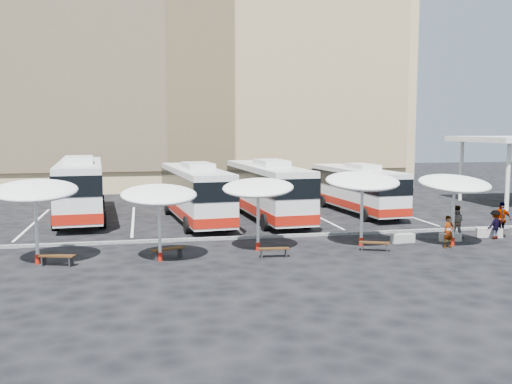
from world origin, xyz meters
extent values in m
plane|color=black|center=(0.00, 0.00, 0.00)|extent=(120.00, 120.00, 0.00)
cube|color=tan|center=(0.00, 32.00, 12.50)|extent=(42.00, 18.00, 25.00)
cube|color=tan|center=(0.00, 22.90, 12.00)|extent=(40.00, 0.30, 20.00)
cylinder|color=silver|center=(20.00, 7.00, 2.40)|extent=(0.30, 0.30, 4.80)
cylinder|color=silver|center=(20.00, 13.00, 2.40)|extent=(0.30, 0.30, 4.80)
cube|color=black|center=(0.00, 0.50, 0.07)|extent=(34.00, 0.25, 0.15)
cube|color=white|center=(-12.00, 8.00, 0.01)|extent=(0.15, 12.00, 0.01)
cube|color=white|center=(-6.00, 8.00, 0.01)|extent=(0.15, 12.00, 0.01)
cube|color=white|center=(0.00, 8.00, 0.01)|extent=(0.15, 12.00, 0.01)
cube|color=white|center=(6.00, 8.00, 0.01)|extent=(0.15, 12.00, 0.01)
cube|color=white|center=(12.00, 8.00, 0.01)|extent=(0.15, 12.00, 0.01)
cube|color=silver|center=(-9.31, 9.44, 2.07)|extent=(3.55, 12.90, 3.19)
cube|color=black|center=(-9.31, 9.44, 2.71)|extent=(3.62, 12.96, 1.17)
cube|color=#AA170C|center=(-9.31, 9.44, 0.90)|extent=(3.62, 12.96, 0.58)
cube|color=#AA170C|center=(-9.76, 15.80, 1.27)|extent=(2.73, 0.40, 1.49)
cube|color=silver|center=(-9.23, 8.38, 3.88)|extent=(1.92, 3.30, 0.42)
cylinder|color=black|center=(-10.90, 13.05, 0.53)|extent=(0.45, 1.09, 1.06)
cylinder|color=black|center=(-8.25, 13.24, 0.53)|extent=(0.45, 1.09, 1.06)
cylinder|color=black|center=(-10.33, 5.11, 0.53)|extent=(0.45, 1.09, 1.06)
cylinder|color=black|center=(-7.68, 5.30, 0.53)|extent=(0.45, 1.09, 1.06)
cube|color=silver|center=(-2.15, 6.62, 1.91)|extent=(3.62, 11.91, 2.93)
cube|color=black|center=(-2.15, 6.62, 2.49)|extent=(3.68, 11.98, 1.07)
cube|color=#AA170C|center=(-2.15, 6.62, 0.83)|extent=(3.68, 11.98, 0.54)
cube|color=#AA170C|center=(-2.74, 12.45, 1.17)|extent=(2.51, 0.45, 1.37)
cube|color=silver|center=(-2.05, 5.65, 3.57)|extent=(1.85, 3.07, 0.39)
cylinder|color=black|center=(-3.71, 9.90, 0.49)|extent=(0.44, 1.01, 0.98)
cylinder|color=black|center=(-1.28, 10.15, 0.49)|extent=(0.44, 1.01, 0.98)
cylinder|color=black|center=(-2.97, 2.61, 0.49)|extent=(0.44, 1.01, 0.98)
cylinder|color=black|center=(-0.54, 2.86, 0.49)|extent=(0.44, 1.01, 0.98)
cube|color=silver|center=(2.46, 6.70, 1.97)|extent=(3.28, 12.25, 3.03)
cube|color=black|center=(2.46, 6.70, 2.57)|extent=(3.34, 12.31, 1.11)
cube|color=#AA170C|center=(2.46, 6.70, 0.86)|extent=(3.34, 12.31, 0.56)
cube|color=#AA170C|center=(2.08, 12.75, 1.21)|extent=(2.59, 0.36, 1.41)
cube|color=silver|center=(2.53, 5.70, 3.68)|extent=(1.80, 3.12, 0.40)
cylinder|color=black|center=(0.98, 10.15, 0.50)|extent=(0.42, 1.03, 1.01)
cylinder|color=black|center=(3.50, 10.31, 0.50)|extent=(0.42, 1.03, 1.01)
cylinder|color=black|center=(1.46, 2.59, 0.50)|extent=(0.42, 1.03, 1.01)
cylinder|color=black|center=(3.98, 2.75, 0.50)|extent=(0.42, 1.03, 1.01)
cube|color=silver|center=(9.12, 8.16, 1.74)|extent=(3.09, 10.88, 2.68)
cube|color=black|center=(9.12, 8.16, 2.28)|extent=(3.15, 10.94, 0.98)
cube|color=#AA170C|center=(9.12, 8.16, 0.76)|extent=(3.15, 10.94, 0.49)
cube|color=#AA170C|center=(8.69, 13.51, 1.07)|extent=(2.30, 0.36, 1.25)
cube|color=silver|center=(9.19, 7.27, 3.26)|extent=(1.64, 2.79, 0.36)
cylinder|color=black|center=(7.76, 11.19, 0.45)|extent=(0.38, 0.92, 0.89)
cylinder|color=black|center=(9.98, 11.37, 0.45)|extent=(0.38, 0.92, 0.89)
cylinder|color=black|center=(8.29, 4.50, 0.45)|extent=(0.38, 0.92, 0.89)
cylinder|color=black|center=(10.52, 4.68, 0.45)|extent=(0.38, 0.92, 0.89)
cylinder|color=silver|center=(-9.89, -3.25, 1.57)|extent=(0.16, 0.16, 3.15)
cylinder|color=#AA170C|center=(-9.89, -3.25, 0.21)|extent=(0.25, 0.25, 0.42)
ellipsoid|color=white|center=(-9.89, -3.25, 3.20)|extent=(3.83, 3.87, 1.08)
cylinder|color=silver|center=(-4.70, -3.75, 1.46)|extent=(0.15, 0.15, 2.92)
cylinder|color=#AA170C|center=(-4.70, -3.75, 0.19)|extent=(0.23, 0.23, 0.39)
ellipsoid|color=white|center=(-4.70, -3.75, 2.96)|extent=(3.56, 3.60, 1.00)
cylinder|color=silver|center=(-0.02, -2.49, 1.49)|extent=(0.18, 0.18, 2.99)
cylinder|color=#AA170C|center=(-0.02, -2.49, 0.20)|extent=(0.28, 0.28, 0.40)
ellipsoid|color=white|center=(-0.02, -2.49, 3.04)|extent=(4.38, 4.41, 1.02)
cylinder|color=silver|center=(5.24, -2.45, 1.60)|extent=(0.16, 0.16, 3.19)
cylinder|color=#AA170C|center=(5.24, -2.45, 0.21)|extent=(0.26, 0.26, 0.43)
ellipsoid|color=white|center=(5.24, -2.45, 3.25)|extent=(3.95, 3.99, 1.09)
cylinder|color=silver|center=(9.73, -3.29, 1.54)|extent=(0.15, 0.15, 3.07)
cylinder|color=#AA170C|center=(9.73, -3.29, 0.20)|extent=(0.23, 0.23, 0.41)
ellipsoid|color=white|center=(9.73, -3.29, 3.12)|extent=(3.56, 3.61, 1.05)
cube|color=black|center=(-9.02, -3.78, 0.44)|extent=(1.57, 0.84, 0.06)
cube|color=black|center=(-9.60, -3.60, 0.20)|extent=(0.17, 0.39, 0.41)
cube|color=black|center=(-8.44, -3.96, 0.20)|extent=(0.17, 0.39, 0.41)
cube|color=black|center=(-4.34, -3.36, 0.45)|extent=(1.59, 1.02, 0.06)
cube|color=black|center=(-4.91, -3.62, 0.21)|extent=(0.22, 0.39, 0.42)
cube|color=black|center=(-3.77, -3.11, 0.21)|extent=(0.22, 0.39, 0.42)
cube|color=black|center=(0.39, -4.04, 0.40)|extent=(1.43, 0.49, 0.06)
cube|color=black|center=(-0.16, -3.99, 0.19)|extent=(0.09, 0.36, 0.37)
cube|color=black|center=(0.95, -4.08, 0.19)|extent=(0.09, 0.36, 0.37)
cube|color=black|center=(5.41, -3.72, 0.41)|extent=(1.47, 0.92, 0.06)
cube|color=black|center=(4.88, -3.49, 0.19)|extent=(0.20, 0.36, 0.38)
cube|color=black|center=(5.94, -3.95, 0.19)|extent=(0.20, 0.36, 0.38)
cube|color=gray|center=(7.65, -2.10, 0.23)|extent=(1.24, 0.52, 0.45)
cube|color=gray|center=(10.25, -2.21, 0.20)|extent=(1.13, 0.59, 0.41)
cube|color=gray|center=(12.86, -1.67, 0.25)|extent=(1.39, 0.83, 0.50)
imported|color=black|center=(9.22, -3.77, 0.80)|extent=(0.63, 0.46, 1.60)
imported|color=black|center=(10.97, -1.56, 0.88)|extent=(1.08, 1.02, 1.76)
imported|color=black|center=(13.54, -1.68, 0.95)|extent=(1.18, 0.67, 1.89)
imported|color=black|center=(12.83, -2.18, 0.77)|extent=(1.12, 0.82, 1.55)
camera|label=1|loc=(-5.46, -28.76, 5.84)|focal=40.00mm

